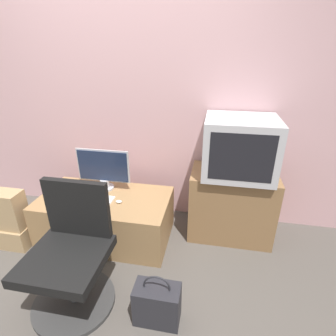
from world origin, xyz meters
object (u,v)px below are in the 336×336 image
object	(u,v)px
main_monitor	(103,169)
handbag	(157,304)
keyboard	(97,199)
office_chair	(71,258)
crt_tv	(239,147)
cardboard_box_lower	(18,235)
mouse	(119,202)

from	to	relation	value
main_monitor	handbag	xyz separation A→B (m)	(0.73, -0.94, -0.49)
keyboard	office_chair	world-z (taller)	office_chair
keyboard	handbag	size ratio (longest dim) A/B	0.78
keyboard	crt_tv	xyz separation A→B (m)	(1.23, 0.31, 0.47)
crt_tv	handbag	size ratio (longest dim) A/B	1.53
main_monitor	cardboard_box_lower	bearing A→B (deg)	-148.34
mouse	keyboard	bearing A→B (deg)	177.06
keyboard	cardboard_box_lower	xyz separation A→B (m)	(-0.73, -0.22, -0.34)
keyboard	mouse	bearing A→B (deg)	-2.94
main_monitor	keyboard	size ratio (longest dim) A/B	1.69
crt_tv	office_chair	xyz separation A→B (m)	(-1.12, -0.96, -0.54)
mouse	office_chair	bearing A→B (deg)	-100.11
keyboard	crt_tv	size ratio (longest dim) A/B	0.51
handbag	crt_tv	bearing A→B (deg)	63.89
keyboard	cardboard_box_lower	world-z (taller)	keyboard
keyboard	main_monitor	bearing A→B (deg)	91.89
keyboard	mouse	distance (m)	0.22
cardboard_box_lower	office_chair	bearing A→B (deg)	-27.30
office_chair	handbag	world-z (taller)	office_chair
main_monitor	cardboard_box_lower	size ratio (longest dim) A/B	1.93
main_monitor	cardboard_box_lower	xyz separation A→B (m)	(-0.72, -0.44, -0.54)
crt_tv	handbag	distance (m)	1.38
keyboard	cardboard_box_lower	size ratio (longest dim) A/B	1.14
handbag	mouse	bearing A→B (deg)	125.56
mouse	handbag	size ratio (longest dim) A/B	0.14
keyboard	mouse	xyz separation A→B (m)	(0.22, -0.01, 0.01)
mouse	cardboard_box_lower	world-z (taller)	mouse
keyboard	cardboard_box_lower	bearing A→B (deg)	-162.84
main_monitor	handbag	distance (m)	1.28
cardboard_box_lower	handbag	bearing A→B (deg)	-18.86
office_chair	handbag	xyz separation A→B (m)	(0.62, -0.07, -0.22)
mouse	office_chair	world-z (taller)	office_chair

